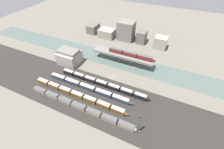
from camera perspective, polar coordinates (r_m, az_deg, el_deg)
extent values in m
plane|color=#666056|center=(122.18, 0.14, -0.98)|extent=(400.00, 400.00, 0.00)
cube|color=#282623|center=(107.63, -5.27, -8.87)|extent=(280.00, 42.00, 0.01)
cube|color=#4C5B56|center=(138.25, 4.06, 4.78)|extent=(320.00, 22.08, 0.01)
cube|color=slate|center=(133.84, 4.22, 7.38)|extent=(55.14, 8.96, 1.83)
cylinder|color=slate|center=(138.77, 0.93, 6.75)|extent=(2.29, 2.29, 6.68)
cylinder|color=slate|center=(137.06, 3.05, 6.19)|extent=(2.29, 2.29, 6.68)
cylinder|color=slate|center=(135.54, 5.22, 5.60)|extent=(2.29, 2.29, 6.68)
cylinder|color=slate|center=(134.24, 7.42, 5.00)|extent=(2.29, 2.29, 6.68)
cube|color=#5B1E19|center=(134.48, 1.52, 9.01)|extent=(12.31, 2.99, 3.44)
cube|color=#4C4C4C|center=(133.45, 1.53, 9.71)|extent=(11.82, 2.75, 0.40)
cube|color=#5B1E19|center=(130.78, 6.78, 7.66)|extent=(12.31, 2.99, 3.44)
cube|color=#4C4C4C|center=(129.73, 6.85, 8.37)|extent=(11.82, 2.75, 0.40)
cube|color=#5B1E19|center=(128.30, 12.26, 6.18)|extent=(12.31, 2.99, 3.44)
cube|color=#4C4C4C|center=(127.22, 12.38, 6.88)|extent=(11.82, 2.75, 0.40)
cone|color=#5B1E19|center=(127.47, 15.82, 5.12)|extent=(4.31, 2.69, 2.69)
cube|color=gray|center=(121.68, -25.57, -5.45)|extent=(10.09, 3.15, 3.02)
cube|color=#4C4C4C|center=(120.54, -25.80, -4.89)|extent=(9.68, 2.90, 0.40)
cube|color=gray|center=(114.80, -21.72, -7.35)|extent=(10.09, 3.15, 3.02)
cube|color=#4C4C4C|center=(113.59, -21.94, -6.78)|extent=(9.68, 2.90, 0.40)
cube|color=gray|center=(108.63, -17.38, -9.43)|extent=(10.09, 3.15, 3.02)
cube|color=#4C4C4C|center=(107.36, -17.56, -8.85)|extent=(9.68, 2.90, 0.40)
cube|color=gray|center=(103.31, -12.49, -11.68)|extent=(10.09, 3.15, 3.02)
cube|color=#4C4C4C|center=(101.97, -12.63, -11.10)|extent=(9.68, 2.90, 0.40)
cube|color=gray|center=(98.96, -7.02, -14.05)|extent=(10.09, 3.15, 3.02)
cube|color=#4C4C4C|center=(97.56, -7.11, -13.49)|extent=(9.68, 2.90, 0.40)
cube|color=gray|center=(95.73, -1.00, -16.48)|extent=(10.09, 3.15, 3.02)
cube|color=#4C4C4C|center=(94.28, -1.02, -15.93)|extent=(9.68, 2.90, 0.40)
cube|color=gray|center=(93.72, 5.52, -18.84)|extent=(10.09, 3.15, 3.02)
cube|color=#4C4C4C|center=(92.24, 5.59, -18.32)|extent=(9.68, 2.90, 0.40)
cone|color=gray|center=(93.26, 9.68, -20.25)|extent=(3.53, 2.72, 2.72)
cube|color=brown|center=(126.70, -24.54, -2.64)|extent=(9.33, 3.09, 3.77)
cube|color=#9E998E|center=(125.38, -24.81, -1.95)|extent=(8.95, 2.84, 0.40)
cube|color=brown|center=(120.24, -21.10, -4.16)|extent=(9.33, 3.09, 3.77)
cube|color=#9E998E|center=(118.85, -21.34, -3.46)|extent=(8.95, 2.84, 0.40)
cube|color=brown|center=(114.36, -17.27, -5.83)|extent=(9.33, 3.09, 3.77)
cube|color=#9E998E|center=(112.90, -17.48, -5.11)|extent=(8.95, 2.84, 0.40)
cube|color=brown|center=(109.15, -13.02, -7.64)|extent=(9.33, 3.09, 3.77)
cube|color=#9E998E|center=(107.61, -13.19, -6.91)|extent=(8.95, 2.84, 0.40)
cube|color=brown|center=(104.70, -8.34, -9.57)|extent=(9.33, 3.09, 3.77)
cube|color=#9E998E|center=(103.10, -8.45, -8.84)|extent=(8.95, 2.84, 0.40)
cube|color=brown|center=(101.12, -3.23, -11.58)|extent=(9.33, 3.09, 3.77)
cube|color=#9E998E|center=(99.46, -3.27, -10.86)|extent=(8.95, 2.84, 0.40)
cube|color=brown|center=(98.51, 2.29, -13.61)|extent=(9.33, 3.09, 3.77)
cube|color=#9E998E|center=(96.80, 2.32, -12.91)|extent=(8.95, 2.84, 0.40)
cone|color=brown|center=(97.58, 5.80, -14.89)|extent=(3.26, 2.78, 2.78)
cube|color=#2D384C|center=(127.13, -19.62, -0.97)|extent=(12.47, 3.16, 3.15)
cube|color=#9E998E|center=(126.01, -19.80, -0.37)|extent=(11.97, 2.91, 0.40)
cube|color=#2D384C|center=(119.64, -14.79, -2.82)|extent=(12.47, 3.16, 3.15)
cube|color=#9E998E|center=(118.44, -14.94, -2.21)|extent=(11.97, 2.91, 0.40)
cube|color=#2D384C|center=(113.24, -9.35, -4.88)|extent=(12.47, 3.16, 3.15)
cube|color=#9E998E|center=(111.98, -9.45, -4.26)|extent=(11.97, 2.91, 0.40)
cube|color=#2D384C|center=(108.14, -3.29, -7.11)|extent=(12.47, 3.16, 3.15)
cube|color=#9E998E|center=(106.81, -3.33, -6.48)|extent=(11.97, 2.91, 0.40)
cube|color=#2D384C|center=(104.52, 3.34, -9.43)|extent=(12.47, 3.16, 3.15)
cube|color=#9E998E|center=(103.14, 3.38, -8.81)|extent=(11.97, 2.91, 0.40)
cone|color=#2D384C|center=(103.20, 7.74, -10.95)|extent=(4.36, 2.83, 2.83)
cube|color=black|center=(128.55, -16.03, 0.73)|extent=(9.11, 2.95, 3.72)
cube|color=#9E998E|center=(127.26, -16.20, 1.43)|extent=(8.75, 2.71, 0.40)
cube|color=black|center=(123.20, -12.32, -0.56)|extent=(9.11, 2.95, 3.72)
cube|color=#9E998E|center=(121.86, -12.46, 0.16)|extent=(8.75, 2.71, 0.40)
cube|color=black|center=(118.49, -8.29, -1.95)|extent=(9.11, 2.95, 3.72)
cube|color=#9E998E|center=(117.09, -8.39, -1.22)|extent=(8.75, 2.71, 0.40)
cube|color=black|center=(114.48, -3.94, -3.44)|extent=(9.11, 2.95, 3.72)
cube|color=#9E998E|center=(113.03, -3.99, -2.71)|extent=(8.75, 2.71, 0.40)
cube|color=black|center=(111.26, 0.70, -5.01)|extent=(9.11, 2.95, 3.72)
cube|color=#9E998E|center=(109.76, 0.71, -4.27)|extent=(8.75, 2.71, 0.40)
cube|color=black|center=(108.88, 5.61, -6.61)|extent=(9.11, 2.95, 3.72)
cube|color=#9E998E|center=(107.36, 5.68, -5.88)|extent=(8.75, 2.71, 0.40)
cube|color=black|center=(107.43, 10.72, -8.23)|extent=(9.11, 2.95, 3.72)
cube|color=#9E998E|center=(105.88, 10.86, -7.51)|extent=(8.75, 2.71, 0.40)
cone|color=black|center=(107.14, 13.88, -9.26)|extent=(3.19, 2.65, 2.65)
cube|color=#9E998E|center=(139.46, -15.87, 6.25)|extent=(18.12, 15.33, 10.90)
cube|color=slate|center=(135.88, -16.39, 8.52)|extent=(17.76, 10.73, 2.39)
cylinder|color=#4C4C51|center=(87.91, 9.94, -18.64)|extent=(1.08, 1.08, 14.57)
cube|color=black|center=(81.23, 10.60, -15.86)|extent=(1.00, 0.70, 1.20)
cube|color=#605B56|center=(189.04, -7.20, 17.03)|extent=(11.14, 14.98, 9.71)
cube|color=gray|center=(177.01, -1.99, 15.47)|extent=(17.59, 13.32, 9.28)
cube|color=slate|center=(170.37, 5.39, 16.31)|extent=(17.17, 13.87, 20.46)
cube|color=#605B56|center=(168.23, 11.18, 13.87)|extent=(9.33, 11.68, 12.70)
cube|color=gray|center=(163.00, 17.98, 11.51)|extent=(12.38, 10.86, 12.09)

